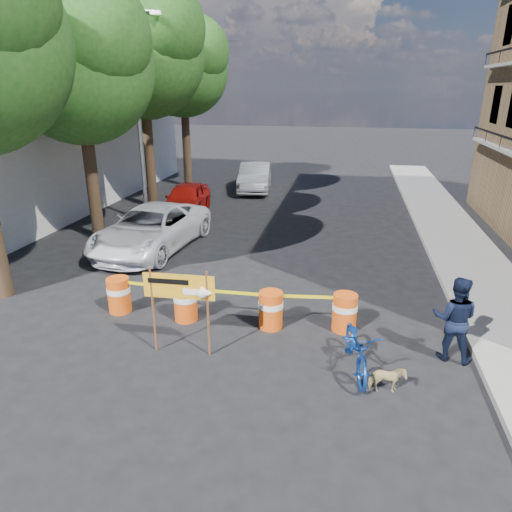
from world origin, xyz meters
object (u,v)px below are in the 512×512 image
at_px(barrel_mid_left, 186,302).
at_px(sedan_silver, 255,177).
at_px(pedestrian, 455,319).
at_px(dog, 387,379).
at_px(barrel_far_left, 119,294).
at_px(sedan_red, 186,199).
at_px(bicycle, 359,326).
at_px(suv_white, 151,229).
at_px(detour_sign, 189,294).
at_px(barrel_far_right, 345,312).
at_px(barrel_mid_right, 271,309).

distance_m(barrel_mid_left, sedan_silver, 14.98).
bearing_deg(barrel_mid_left, pedestrian, -4.81).
bearing_deg(dog, sedan_silver, 11.21).
bearing_deg(dog, barrel_far_left, 64.07).
xyz_separation_m(barrel_far_left, sedan_red, (-1.54, 9.33, 0.21)).
distance_m(pedestrian, sedan_silver, 17.07).
height_order(pedestrian, bicycle, bicycle).
height_order(barrel_mid_left, suv_white, suv_white).
distance_m(barrel_mid_left, pedestrian, 6.01).
height_order(detour_sign, dog, detour_sign).
xyz_separation_m(barrel_mid_left, pedestrian, (5.97, -0.50, 0.44)).
height_order(barrel_far_left, barrel_far_right, same).
height_order(barrel_far_right, sedan_silver, sedan_silver).
bearing_deg(barrel_mid_left, bicycle, -18.40).
bearing_deg(sedan_red, sedan_silver, 64.81).
bearing_deg(sedan_red, barrel_mid_right, -65.23).
bearing_deg(detour_sign, barrel_mid_right, 42.85).
relative_size(detour_sign, sedan_silver, 0.42).
relative_size(barrel_mid_right, detour_sign, 0.47).
distance_m(barrel_far_left, dog, 6.72).
distance_m(barrel_mid_left, barrel_far_right, 3.79).
distance_m(barrel_far_left, bicycle, 6.03).
bearing_deg(pedestrian, bicycle, 36.27).
bearing_deg(sedan_red, barrel_far_right, -57.43).
height_order(barrel_mid_left, dog, barrel_mid_left).
bearing_deg(suv_white, barrel_far_right, -27.78).
xyz_separation_m(pedestrian, dog, (-1.36, -1.46, -0.64)).
bearing_deg(barrel_mid_right, detour_sign, -134.63).
xyz_separation_m(dog, sedan_silver, (-5.94, 16.89, 0.47)).
xyz_separation_m(barrel_far_right, dog, (0.83, -2.21, -0.20)).
distance_m(barrel_mid_left, suv_white, 5.50).
distance_m(barrel_far_left, pedestrian, 7.79).
xyz_separation_m(barrel_mid_left, sedan_silver, (-1.33, 14.92, 0.28)).
height_order(barrel_far_right, sedan_red, sedan_red).
bearing_deg(barrel_mid_left, barrel_far_right, 3.78).
bearing_deg(barrel_mid_left, barrel_mid_right, 1.10).
xyz_separation_m(barrel_mid_right, suv_white, (-4.98, 4.63, 0.28)).
distance_m(barrel_far_right, suv_white, 8.01).
distance_m(barrel_far_left, detour_sign, 3.01).
relative_size(barrel_far_right, sedan_silver, 0.20).
xyz_separation_m(barrel_far_left, barrel_mid_left, (1.79, -0.09, 0.00)).
height_order(barrel_mid_left, bicycle, bicycle).
bearing_deg(barrel_far_left, barrel_far_right, 1.67).
bearing_deg(dog, barrel_mid_left, 58.76).
distance_m(barrel_far_left, barrel_mid_left, 1.79).
bearing_deg(bicycle, pedestrian, 13.42).
height_order(barrel_mid_right, pedestrian, pedestrian).
xyz_separation_m(detour_sign, pedestrian, (5.34, 0.93, -0.50)).
bearing_deg(suv_white, barrel_mid_left, -52.45).
bearing_deg(pedestrian, barrel_mid_right, 4.68).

